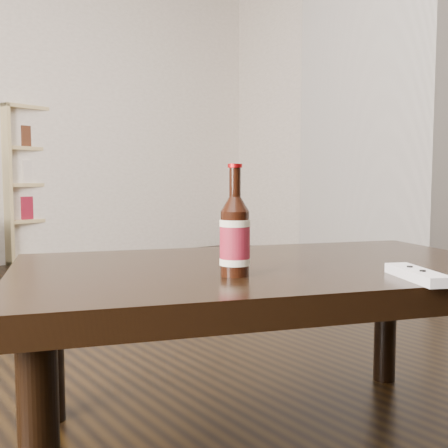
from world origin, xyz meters
TOP-DOWN VIEW (x-y plane):
  - floor at (0.00, 0.00)m, footprint 5.00×6.00m
  - chimney_breast at (2.35, 1.20)m, footprint 0.30×1.20m
  - bookshelf at (0.43, 3.17)m, footprint 0.74×0.48m
  - coffee_table at (-0.10, -0.35)m, footprint 1.41×1.11m
  - beer_bottle at (-0.26, -0.43)m, footprint 0.08×0.08m
  - remote at (0.02, -0.70)m, footprint 0.14×0.19m

SIDE VIEW (x-z plane):
  - floor at x=0.00m, z-range -0.01..0.00m
  - coffee_table at x=-0.10m, z-range 0.17..0.63m
  - remote at x=0.02m, z-range 0.46..0.49m
  - beer_bottle at x=-0.26m, z-range 0.43..0.67m
  - bookshelf at x=0.43m, z-range 0.03..1.29m
  - chimney_breast at x=2.35m, z-range 0.00..2.70m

